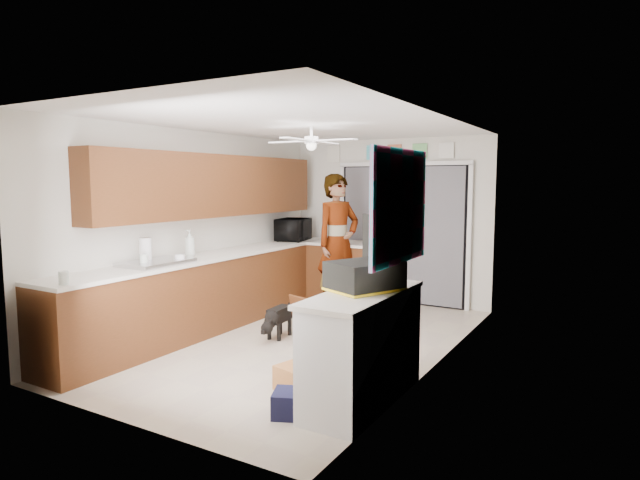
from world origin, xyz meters
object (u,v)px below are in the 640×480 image
at_px(paper_towel_roll, 145,251).
at_px(man, 338,243).
at_px(soap_bottle, 190,243).
at_px(cardboard_box, 297,379).
at_px(navy_crate, 294,404).
at_px(dog, 279,320).
at_px(microwave, 293,229).
at_px(suitcase, 365,276).
at_px(cup, 180,259).

relative_size(paper_towel_roll, man, 0.15).
xyz_separation_m(soap_bottle, cardboard_box, (2.16, -0.95, -0.99)).
bearing_deg(man, navy_crate, -133.62).
bearing_deg(dog, microwave, 113.47).
bearing_deg(paper_towel_roll, navy_crate, -16.54).
bearing_deg(navy_crate, man, 112.63).
bearing_deg(navy_crate, dog, 127.45).
relative_size(microwave, dog, 1.18).
bearing_deg(microwave, paper_towel_roll, 163.59).
bearing_deg(suitcase, paper_towel_roll, -157.79).
height_order(soap_bottle, navy_crate, soap_bottle).
relative_size(man, dog, 3.76).
xyz_separation_m(soap_bottle, cup, (0.25, -0.43, -0.12)).
relative_size(cup, paper_towel_roll, 0.40).
bearing_deg(navy_crate, paper_towel_roll, 163.46).
xyz_separation_m(paper_towel_roll, man, (1.07, 2.56, -0.10)).
height_order(paper_towel_roll, suitcase, paper_towel_roll).
distance_m(microwave, dog, 2.26).
bearing_deg(navy_crate, cardboard_box, 120.12).
bearing_deg(cup, man, 71.26).
distance_m(suitcase, navy_crate, 1.19).
bearing_deg(soap_bottle, paper_towel_roll, -92.78).
bearing_deg(cardboard_box, dog, 129.67).
relative_size(cardboard_box, navy_crate, 1.09).
height_order(navy_crate, man, man).
bearing_deg(navy_crate, microwave, 122.96).
xyz_separation_m(suitcase, cardboard_box, (-0.57, -0.18, -0.95)).
relative_size(navy_crate, man, 0.16).
distance_m(microwave, man, 0.97).
xyz_separation_m(cup, navy_crate, (2.16, -0.96, -0.89)).
xyz_separation_m(suitcase, man, (-1.69, 2.67, -0.08)).
height_order(microwave, soap_bottle, microwave).
height_order(microwave, cup, microwave).
distance_m(cup, paper_towel_roll, 0.38).
distance_m(cup, man, 2.45).
bearing_deg(man, cardboard_box, -134.85).
distance_m(navy_crate, man, 3.67).
relative_size(soap_bottle, navy_crate, 1.02).
height_order(navy_crate, dog, dog).
relative_size(paper_towel_roll, navy_crate, 0.89).
height_order(soap_bottle, paper_towel_roll, soap_bottle).
height_order(microwave, navy_crate, microwave).
height_order(paper_towel_roll, cardboard_box, paper_towel_roll).
relative_size(microwave, paper_towel_roll, 2.13).
relative_size(cup, navy_crate, 0.36).
distance_m(soap_bottle, cup, 0.51).
bearing_deg(cardboard_box, man, 111.40).
bearing_deg(suitcase, soap_bottle, -171.37).
xyz_separation_m(cup, man, (0.79, 2.32, -0.00)).
height_order(cup, paper_towel_roll, paper_towel_roll).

